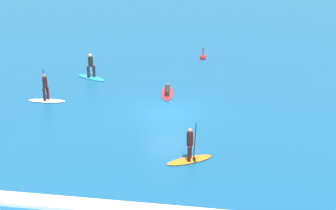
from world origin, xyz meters
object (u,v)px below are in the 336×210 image
object	(u,v)px
surfer_on_white_board	(46,94)
surfer_on_red_board	(167,91)
marker_buoy	(203,57)
surfer_on_blue_board	(91,70)
surfer_on_orange_board	(190,152)

from	to	relation	value
surfer_on_white_board	surfer_on_red_board	bearing A→B (deg)	-165.42
surfer_on_red_board	marker_buoy	xyz separation A→B (m)	(1.74, 7.78, 0.00)
surfer_on_white_board	surfer_on_blue_board	distance (m)	4.92
surfer_on_white_board	surfer_on_red_board	size ratio (longest dim) A/B	0.89
surfer_on_blue_board	marker_buoy	size ratio (longest dim) A/B	2.33
surfer_on_blue_board	surfer_on_orange_board	world-z (taller)	surfer_on_orange_board
surfer_on_blue_board	surfer_on_red_board	bearing A→B (deg)	-175.69
surfer_on_red_board	marker_buoy	distance (m)	7.97
surfer_on_orange_board	marker_buoy	bearing A→B (deg)	62.24
surfer_on_white_board	surfer_on_orange_board	world-z (taller)	surfer_on_orange_board
surfer_on_white_board	surfer_on_orange_board	xyz separation A→B (m)	(9.97, -6.38, -0.03)
surfer_on_blue_board	surfer_on_orange_board	bearing A→B (deg)	151.71
surfer_on_red_board	surfer_on_orange_board	size ratio (longest dim) A/B	1.13
surfer_on_blue_board	surfer_on_orange_board	distance (m)	13.82
marker_buoy	surfer_on_red_board	bearing A→B (deg)	-102.61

